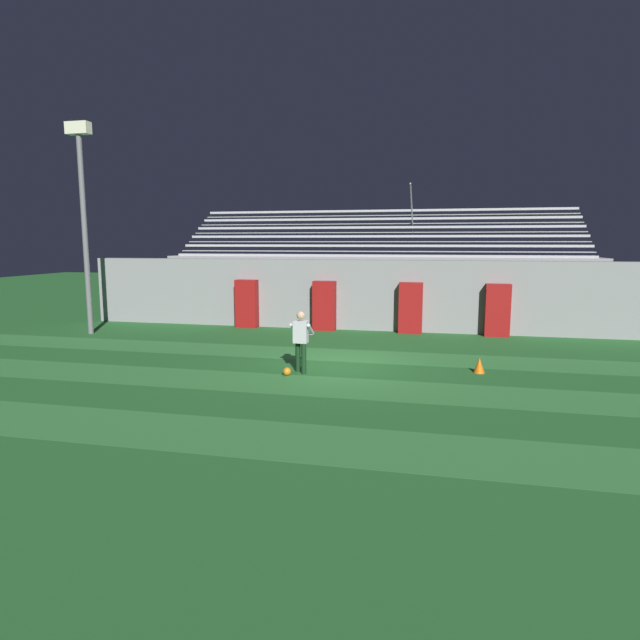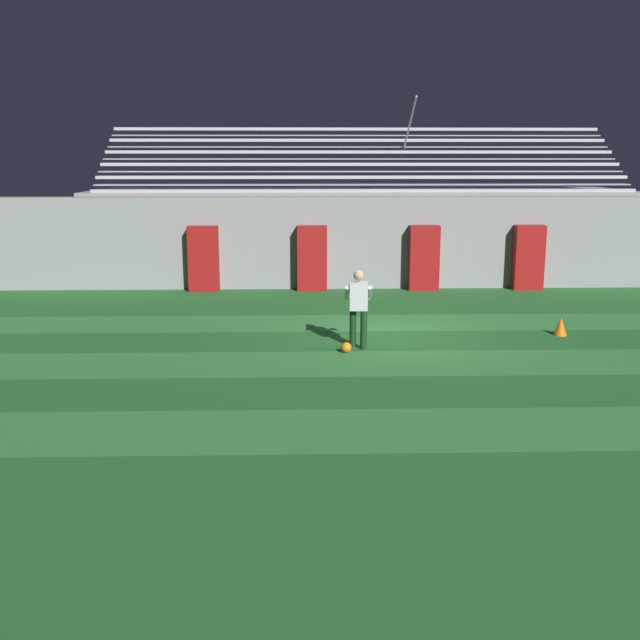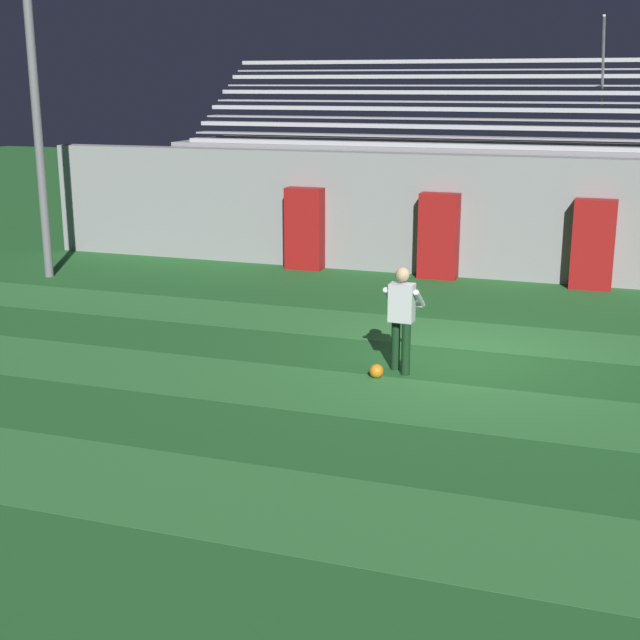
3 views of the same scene
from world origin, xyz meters
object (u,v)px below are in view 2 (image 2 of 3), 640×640
object	(u,v)px
padding_pillar_far_left	(203,259)
padding_pillar_far_right	(528,258)
goalkeeper	(358,304)
padding_pillar_gate_left	(312,258)
soccer_ball	(346,347)
padding_pillar_gate_right	(424,258)
traffic_cone	(561,326)

from	to	relation	value
padding_pillar_far_left	padding_pillar_far_right	size ratio (longest dim) A/B	1.00
padding_pillar_far_right	goalkeeper	xyz separation A→B (m)	(-5.76, -7.03, -0.03)
padding_pillar_far_left	goalkeeper	xyz separation A→B (m)	(4.13, -7.03, -0.03)
padding_pillar_gate_left	goalkeeper	size ratio (longest dim) A/B	1.18
soccer_ball	goalkeeper	bearing A→B (deg)	56.82
padding_pillar_gate_right	traffic_cone	world-z (taller)	padding_pillar_gate_right
traffic_cone	padding_pillar_far_left	bearing A→B (deg)	145.77
padding_pillar_far_left	padding_pillar_far_right	distance (m)	9.89
padding_pillar_gate_left	goalkeeper	world-z (taller)	padding_pillar_gate_left
padding_pillar_far_right	soccer_ball	xyz separation A→B (m)	(-6.03, -7.45, -0.87)
padding_pillar_gate_right	goalkeeper	world-z (taller)	padding_pillar_gate_right
soccer_ball	padding_pillar_gate_right	bearing A→B (deg)	69.24
padding_pillar_gate_left	padding_pillar_far_right	world-z (taller)	same
padding_pillar_gate_left	padding_pillar_far_right	distance (m)	6.61
padding_pillar_gate_right	padding_pillar_far_left	size ratio (longest dim) A/B	1.00
padding_pillar_far_right	goalkeeper	size ratio (longest dim) A/B	1.18
padding_pillar_gate_right	traffic_cone	xyz separation A→B (m)	(2.17, -6.02, -0.77)
padding_pillar_gate_left	traffic_cone	world-z (taller)	padding_pillar_gate_left
padding_pillar_gate_left	padding_pillar_gate_right	xyz separation A→B (m)	(3.41, 0.00, 0.00)
padding_pillar_gate_right	padding_pillar_far_right	size ratio (longest dim) A/B	1.00
padding_pillar_gate_left	padding_pillar_far_right	size ratio (longest dim) A/B	1.00
padding_pillar_gate_right	padding_pillar_far_left	xyz separation A→B (m)	(-6.68, 0.00, 0.00)
padding_pillar_gate_left	traffic_cone	xyz separation A→B (m)	(5.58, -6.02, -0.77)
padding_pillar_far_left	padding_pillar_far_right	world-z (taller)	same
padding_pillar_gate_left	padding_pillar_gate_right	bearing A→B (deg)	0.00
padding_pillar_gate_left	padding_pillar_gate_right	size ratio (longest dim) A/B	1.00
padding_pillar_far_right	soccer_ball	bearing A→B (deg)	-129.00
padding_pillar_far_left	traffic_cone	size ratio (longest dim) A/B	4.69
padding_pillar_gate_left	goalkeeper	distance (m)	7.08
padding_pillar_gate_right	soccer_ball	bearing A→B (deg)	-110.76
padding_pillar_far_left	padding_pillar_gate_left	bearing A→B (deg)	0.00
padding_pillar_gate_left	soccer_ball	xyz separation A→B (m)	(0.58, -7.45, -0.87)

